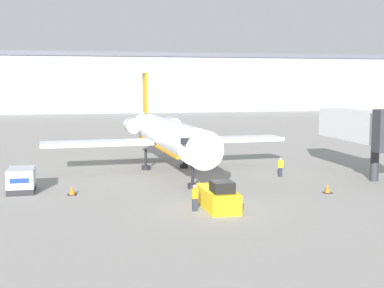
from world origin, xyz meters
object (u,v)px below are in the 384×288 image
at_px(luggage_cart, 21,180).
at_px(traffic_cone_left, 72,191).
at_px(airplane_main, 166,134).
at_px(worker_near_tug, 195,197).
at_px(traffic_cone_right, 328,189).
at_px(pushback_tug, 218,197).
at_px(jet_bridge, 363,127).
at_px(worker_by_wing, 280,167).

bearing_deg(luggage_cart, traffic_cone_left, -26.46).
height_order(airplane_main, worker_near_tug, airplane_main).
relative_size(traffic_cone_left, traffic_cone_right, 0.94).
distance_m(airplane_main, traffic_cone_left, 13.42).
height_order(pushback_tug, traffic_cone_left, pushback_tug).
relative_size(pushback_tug, jet_bridge, 0.42).
distance_m(traffic_cone_left, traffic_cone_right, 19.18).
xyz_separation_m(airplane_main, pushback_tug, (0.67, -16.10, -2.69)).
bearing_deg(jet_bridge, pushback_tug, -150.56).
distance_m(worker_by_wing, jet_bridge, 8.01).
height_order(airplane_main, traffic_cone_right, airplane_main).
relative_size(traffic_cone_left, jet_bridge, 0.06).
bearing_deg(jet_bridge, airplane_main, 155.69).
height_order(worker_near_tug, traffic_cone_left, worker_near_tug).
xyz_separation_m(luggage_cart, jet_bridge, (28.75, 0.45, 3.52)).
distance_m(worker_near_tug, traffic_cone_left, 10.42).
bearing_deg(luggage_cart, jet_bridge, 0.90).
distance_m(traffic_cone_right, jet_bridge, 9.40).
bearing_deg(worker_near_tug, jet_bridge, 28.12).
relative_size(pushback_tug, worker_by_wing, 2.76).
distance_m(airplane_main, jet_bridge, 17.82).
bearing_deg(pushback_tug, worker_near_tug, -165.69).
relative_size(worker_by_wing, jet_bridge, 0.15).
bearing_deg(pushback_tug, airplane_main, 92.38).
distance_m(pushback_tug, traffic_cone_left, 11.47).
distance_m(worker_near_tug, jet_bridge, 19.84).
distance_m(worker_near_tug, worker_by_wing, 14.79).
bearing_deg(pushback_tug, traffic_cone_left, 145.70).
distance_m(pushback_tug, luggage_cart, 15.61).
bearing_deg(luggage_cart, airplane_main, 31.82).
bearing_deg(luggage_cart, worker_near_tug, -37.17).
bearing_deg(worker_by_wing, worker_near_tug, -133.59).
height_order(airplane_main, jet_bridge, airplane_main).
distance_m(traffic_cone_left, jet_bridge, 25.46).
height_order(pushback_tug, worker_near_tug, pushback_tug).
relative_size(traffic_cone_right, jet_bridge, 0.06).
bearing_deg(worker_by_wing, airplane_main, 147.69).
relative_size(luggage_cart, traffic_cone_right, 4.29).
relative_size(worker_by_wing, traffic_cone_right, 2.40).
xyz_separation_m(airplane_main, jet_bridge, (16.22, -7.33, 1.00)).
distance_m(pushback_tug, jet_bridge, 18.23).
height_order(worker_near_tug, jet_bridge, jet_bridge).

